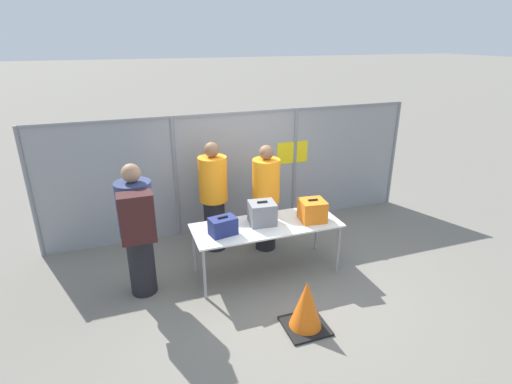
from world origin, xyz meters
TOP-DOWN VIEW (x-y plane):
  - ground_plane at (0.00, 0.00)m, footprint 120.00×120.00m
  - fence_section at (0.01, 1.76)m, footprint 6.66×0.07m
  - inspection_table at (-0.07, 0.14)m, footprint 2.13×0.81m
  - suitcase_navy at (-0.74, 0.05)m, footprint 0.40×0.30m
  - suitcase_grey at (-0.12, 0.20)m, footprint 0.40×0.37m
  - suitcase_orange at (0.61, 0.05)m, footprint 0.39×0.38m
  - traveler_hooded at (-1.84, 0.16)m, footprint 0.46×0.71m
  - security_worker_near at (0.17, 0.81)m, footprint 0.44×0.44m
  - security_worker_far at (-0.61, 1.08)m, footprint 0.45×0.45m
  - utility_trailer at (1.18, 4.10)m, footprint 3.61×2.23m
  - traffic_cone at (-0.07, -1.18)m, footprint 0.52×0.52m

SIDE VIEW (x-z plane):
  - ground_plane at x=0.00m, z-range 0.00..0.00m
  - traffic_cone at x=-0.07m, z-range -0.02..0.63m
  - utility_trailer at x=1.18m, z-range 0.07..0.72m
  - inspection_table at x=-0.07m, z-range 0.34..1.11m
  - suitcase_navy at x=-0.74m, z-range 0.77..1.03m
  - security_worker_near at x=0.17m, z-range 0.03..1.79m
  - suitcase_orange at x=0.61m, z-range 0.77..1.10m
  - security_worker_far at x=-0.61m, z-range 0.03..1.84m
  - suitcase_grey at x=-0.12m, z-range 0.77..1.11m
  - traveler_hooded at x=-1.84m, z-range 0.09..1.94m
  - fence_section at x=0.01m, z-range 0.05..2.16m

